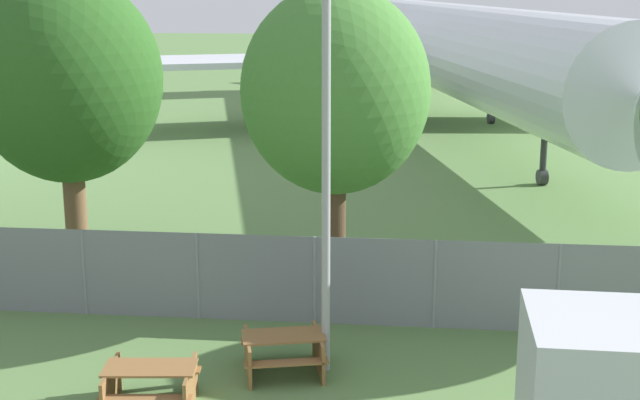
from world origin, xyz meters
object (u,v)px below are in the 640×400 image
(picnic_bench_open_grass, at_px, (151,382))
(tree_left_of_cabin, at_px, (335,92))
(tree_near_hangar, at_px, (67,80))
(airplane, at_px, (452,49))
(picnic_bench_near_cabin, at_px, (283,349))

(picnic_bench_open_grass, xyz_separation_m, tree_left_of_cabin, (2.67, 5.63, 4.36))
(picnic_bench_open_grass, xyz_separation_m, tree_near_hangar, (-4.12, 7.43, 4.36))
(airplane, relative_size, tree_left_of_cabin, 6.60)
(airplane, height_order, tree_near_hangar, airplane)
(airplane, bearing_deg, picnic_bench_open_grass, -24.42)
(airplane, height_order, picnic_bench_open_grass, airplane)
(picnic_bench_near_cabin, relative_size, tree_near_hangar, 0.25)
(picnic_bench_open_grass, bearing_deg, tree_near_hangar, 119.01)
(picnic_bench_open_grass, bearing_deg, airplane, 78.72)
(picnic_bench_near_cabin, height_order, tree_near_hangar, tree_near_hangar)
(tree_near_hangar, bearing_deg, picnic_bench_open_grass, -60.99)
(picnic_bench_open_grass, bearing_deg, tree_left_of_cabin, 64.65)
(tree_near_hangar, height_order, tree_left_of_cabin, tree_near_hangar)
(picnic_bench_near_cabin, distance_m, tree_left_of_cabin, 5.94)
(picnic_bench_open_grass, height_order, tree_left_of_cabin, tree_left_of_cabin)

